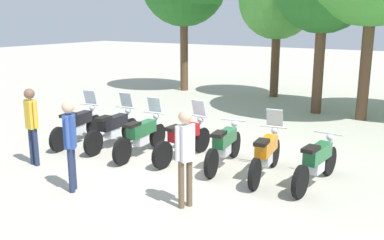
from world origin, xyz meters
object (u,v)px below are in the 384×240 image
tree_1 (278,1)px  motorcycle_6 (317,161)px  motorcycle_1 (113,128)px  motorcycle_0 (78,125)px  motorcycle_3 (184,139)px  person_1 (32,120)px  person_2 (185,151)px  motorcycle_4 (224,145)px  motorcycle_5 (266,153)px  motorcycle_2 (142,135)px  person_0 (70,138)px

tree_1 → motorcycle_6: bearing=-63.7°
motorcycle_1 → motorcycle_0: bearing=96.9°
motorcycle_6 → tree_1: (-4.55, 9.19, 3.51)m
motorcycle_3 → person_1: 3.51m
motorcycle_0 → person_1: size_ratio=1.21×
motorcycle_0 → motorcycle_3: bearing=-93.5°
person_2 → tree_1: tree_1 is taller
motorcycle_1 → person_1: bearing=159.2°
motorcycle_4 → motorcycle_5: 1.06m
motorcycle_2 → motorcycle_6: motorcycle_2 is taller
motorcycle_0 → person_2: person_2 is taller
motorcycle_2 → person_2: (2.56, -1.98, 0.54)m
motorcycle_3 → motorcycle_5: (2.11, -0.03, 0.00)m
motorcycle_6 → motorcycle_4: bearing=93.8°
motorcycle_4 → motorcycle_6: bearing=-99.0°
motorcycle_4 → motorcycle_2: bearing=91.1°
motorcycle_2 → motorcycle_3: 1.10m
motorcycle_2 → tree_1: (-0.30, 9.50, 3.50)m
motorcycle_1 → person_1: (-0.58, -2.05, 0.54)m
motorcycle_0 → motorcycle_5: 5.31m
motorcycle_0 → tree_1: bearing=-20.6°
motorcycle_2 → motorcycle_1: bearing=77.5°
motorcycle_0 → person_0: (2.40, -2.44, 0.55)m
person_1 → tree_1: (1.34, 11.41, 2.96)m
person_0 → person_2: person_0 is taller
motorcycle_0 → person_1: (0.48, -1.83, 0.54)m
motorcycle_2 → person_1: size_ratio=1.22×
motorcycle_0 → motorcycle_3: (3.19, 0.35, 0.00)m
motorcycle_3 → person_1: size_ratio=1.22×
motorcycle_2 → motorcycle_6: size_ratio=1.00×
person_0 → person_1: 2.01m
motorcycle_3 → motorcycle_5: same height
motorcycle_2 → motorcycle_6: (4.24, 0.31, -0.01)m
person_0 → tree_1: (-0.58, 12.02, 2.95)m
motorcycle_6 → person_2: 2.89m
motorcycle_4 → person_1: size_ratio=1.22×
motorcycle_0 → motorcycle_6: 6.38m
person_1 → person_2: bearing=-85.6°
person_0 → tree_1: size_ratio=0.32×
motorcycle_4 → motorcycle_5: (1.06, -0.10, 0.01)m
person_0 → tree_1: bearing=-120.9°
motorcycle_5 → person_0: bearing=126.2°
motorcycle_3 → motorcycle_6: size_ratio=1.00×
motorcycle_2 → tree_1: 10.13m
person_1 → person_2: person_1 is taller
motorcycle_0 → motorcycle_5: bearing=-96.4°
person_2 → motorcycle_0: bearing=3.4°
motorcycle_1 → person_0: person_0 is taller
motorcycle_3 → person_1: (-2.70, -2.18, 0.54)m
motorcycle_0 → person_0: bearing=-145.4°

